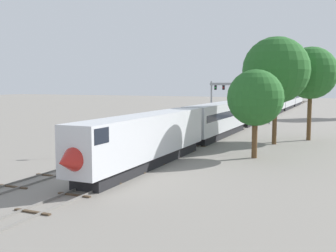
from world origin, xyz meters
name	(u,v)px	position (x,y,z in m)	size (l,w,h in m)	color
ground_plane	(99,175)	(0.00, 0.00, 0.00)	(400.00, 400.00, 0.00)	gray
track_main	(262,118)	(2.00, 60.00, 0.07)	(2.60, 200.00, 0.16)	slate
track_near	(209,126)	(-3.50, 40.00, 0.07)	(2.60, 160.00, 0.16)	slate
passenger_train	(265,106)	(2.00, 62.74, 2.61)	(3.04, 137.77, 4.80)	silver
signal_gantry	(240,92)	(-0.25, 49.09, 6.02)	(12.10, 0.49, 8.13)	#999BA0
stop_sign	(61,140)	(-8.00, 5.16, 1.87)	(0.76, 0.08, 2.88)	gray
trackside_tree_left	(311,73)	(14.18, 29.08, 8.97)	(6.94, 6.94, 12.48)	brown
trackside_tree_mid	(255,98)	(10.23, 13.03, 6.15)	(5.73, 5.73, 9.04)	brown
trackside_tree_right	(276,70)	(10.53, 23.51, 9.22)	(8.27, 8.27, 13.38)	brown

